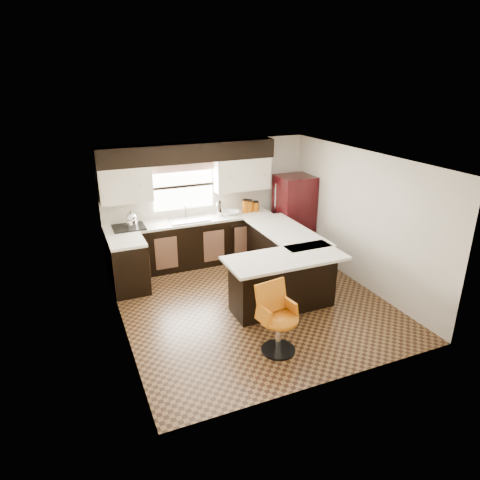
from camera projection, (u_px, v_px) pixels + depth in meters
name	position (u px, v px, depth m)	size (l,w,h in m)	color
floor	(252.00, 302.00, 7.20)	(4.40, 4.40, 0.00)	#49301A
ceiling	(254.00, 160.00, 6.33)	(4.40, 4.40, 0.00)	silver
wall_back	(208.00, 201.00, 8.66)	(4.40, 4.40, 0.00)	beige
wall_front	(333.00, 297.00, 4.88)	(4.40, 4.40, 0.00)	beige
wall_left	(117.00, 256.00, 6.00)	(4.40, 4.40, 0.00)	beige
wall_right	(361.00, 219.00, 7.53)	(4.40, 4.40, 0.00)	beige
base_cab_back	(192.00, 243.00, 8.50)	(3.30, 0.60, 0.90)	black
base_cab_left	(129.00, 267.00, 7.45)	(0.60, 0.70, 0.90)	black
counter_back	(191.00, 221.00, 8.33)	(3.30, 0.60, 0.04)	silver
counter_left	(126.00, 242.00, 7.28)	(0.60, 0.70, 0.04)	silver
soffit	(189.00, 153.00, 7.99)	(3.40, 0.35, 0.36)	black
upper_cab_left	(125.00, 185.00, 7.73)	(0.94, 0.35, 0.64)	beige
upper_cab_right	(242.00, 174.00, 8.57)	(1.14, 0.35, 0.64)	beige
window_pane	(183.00, 186.00, 8.33)	(1.20, 0.02, 0.90)	white
valance	(183.00, 167.00, 8.15)	(1.30, 0.06, 0.18)	#D19B93
sink	(189.00, 219.00, 8.28)	(0.75, 0.45, 0.03)	#B2B2B7
dishwasher	(244.00, 242.00, 8.63)	(0.58, 0.03, 0.78)	black
cooktop	(129.00, 227.00, 7.86)	(0.58, 0.50, 0.03)	black
peninsula_long	(283.00, 256.00, 7.90)	(0.60, 1.95, 0.90)	black
peninsula_return	(283.00, 283.00, 6.87)	(1.65, 0.60, 0.90)	black
counter_pen_long	(286.00, 231.00, 7.75)	(0.84, 1.95, 0.04)	silver
counter_pen_return	(285.00, 258.00, 6.62)	(1.89, 0.84, 0.04)	silver
refrigerator	(294.00, 215.00, 8.98)	(0.71, 0.68, 1.66)	black
bar_chair	(279.00, 320.00, 5.75)	(0.52, 0.52, 0.98)	#C1640F
kettle	(131.00, 219.00, 7.83)	(0.21, 0.21, 0.28)	silver
percolator	(220.00, 209.00, 8.49)	(0.13, 0.13, 0.28)	silver
mixing_bowl	(232.00, 212.00, 8.63)	(0.29, 0.29, 0.07)	white
canister_large	(245.00, 206.00, 8.72)	(0.14, 0.14, 0.25)	#9E4B08
canister_med	(249.00, 206.00, 8.76)	(0.14, 0.14, 0.22)	#9E4B08
canister_small	(256.00, 207.00, 8.82)	(0.14, 0.14, 0.18)	#9E4B08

